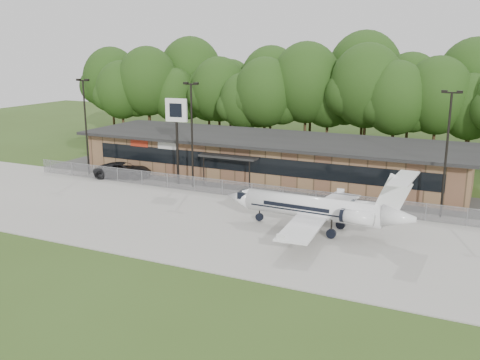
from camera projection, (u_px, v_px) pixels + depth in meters
The scene contains 12 objects.
ground at pixel (135, 252), 36.09m from camera, with size 160.00×160.00×0.00m, color #344A1A.
apron at pixel (194, 218), 43.11m from camera, with size 64.00×18.00×0.08m, color #9E9B93.
parking_lot at pixel (252, 186), 53.21m from camera, with size 50.00×9.00×0.06m, color #383835.
terminal at pixel (269, 156), 56.60m from camera, with size 41.00×11.65×4.30m.
fence at pixel (232, 189), 49.08m from camera, with size 46.00×0.04×1.52m.
treeline at pixel (320, 93), 71.18m from camera, with size 72.00×12.00×15.00m, color #223D13, non-canonical shape.
light_pole_left at pixel (85, 120), 56.57m from camera, with size 1.55×0.30×10.23m.
light_pole_mid at pixel (192, 127), 51.20m from camera, with size 1.55×0.30×10.23m.
light_pole_right at pixel (447, 145), 41.72m from camera, with size 1.55×0.30×10.23m.
business_jet at pixel (319, 209), 39.49m from camera, with size 14.77×13.14×4.98m.
suv at pixel (123, 170), 56.26m from camera, with size 2.71×5.89×1.64m, color #27282A.
pole_sign at pixel (177, 119), 52.09m from camera, with size 2.27×0.44×8.61m.
Camera 1 is at (20.82, -27.63, 13.41)m, focal length 40.00 mm.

